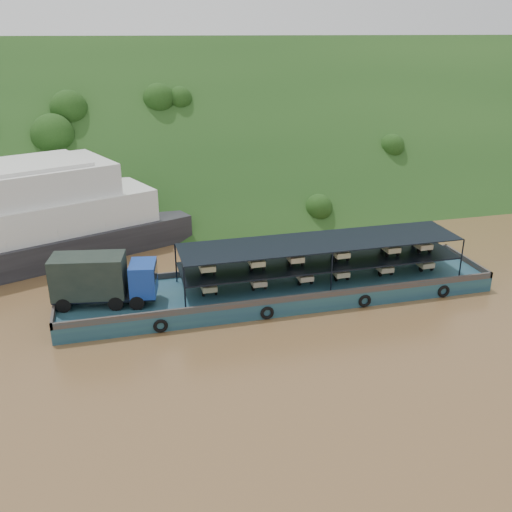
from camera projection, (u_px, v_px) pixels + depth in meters
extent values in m
plane|color=brown|center=(290.00, 304.00, 45.60)|extent=(160.00, 160.00, 0.00)
cube|color=#173814|center=(209.00, 190.00, 77.95)|extent=(140.00, 39.60, 39.60)
cube|color=#15314C|center=(279.00, 290.00, 46.63)|extent=(35.00, 7.00, 1.20)
cube|color=#592D19|center=(268.00, 265.00, 49.37)|extent=(35.00, 0.20, 0.50)
cube|color=#592D19|center=(292.00, 298.00, 43.26)|extent=(35.00, 0.20, 0.50)
cube|color=#592D19|center=(467.00, 260.00, 50.44)|extent=(0.20, 7.00, 0.50)
cube|color=#592D19|center=(54.00, 305.00, 42.19)|extent=(0.20, 7.00, 0.50)
torus|color=black|center=(161.00, 326.00, 41.09)|extent=(1.06, 0.26, 1.06)
torus|color=black|center=(267.00, 313.00, 42.98)|extent=(1.06, 0.26, 1.06)
torus|color=black|center=(365.00, 301.00, 44.88)|extent=(1.06, 0.26, 1.06)
torus|color=black|center=(444.00, 291.00, 46.54)|extent=(1.06, 0.26, 1.06)
cylinder|color=black|center=(64.00, 305.00, 41.55)|extent=(1.15, 0.58, 1.10)
cylinder|color=black|center=(71.00, 292.00, 43.70)|extent=(1.15, 0.58, 1.10)
cylinder|color=black|center=(116.00, 303.00, 41.83)|extent=(1.15, 0.58, 1.10)
cylinder|color=black|center=(120.00, 290.00, 43.97)|extent=(1.15, 0.58, 1.10)
cylinder|color=black|center=(137.00, 302.00, 41.94)|extent=(1.15, 0.58, 1.10)
cylinder|color=black|center=(141.00, 289.00, 44.09)|extent=(1.15, 0.58, 1.10)
cube|color=black|center=(106.00, 295.00, 42.77)|extent=(7.82, 3.72, 0.22)
cube|color=navy|center=(143.00, 278.00, 42.52)|extent=(2.32, 2.94, 2.43)
cube|color=black|center=(156.00, 272.00, 42.42)|extent=(0.46, 2.18, 0.99)
cube|color=black|center=(89.00, 276.00, 42.10)|extent=(5.68, 3.54, 3.09)
cube|color=black|center=(320.00, 261.00, 46.62)|extent=(23.00, 5.00, 0.12)
cube|color=black|center=(321.00, 242.00, 46.02)|extent=(23.00, 5.00, 0.08)
cylinder|color=black|center=(185.00, 288.00, 41.66)|extent=(0.12, 0.12, 3.30)
cylinder|color=black|center=(176.00, 263.00, 46.15)|extent=(0.12, 0.12, 3.30)
cylinder|color=black|center=(332.00, 272.00, 44.38)|extent=(0.12, 0.12, 3.30)
cylinder|color=black|center=(310.00, 250.00, 48.87)|extent=(0.12, 0.12, 3.30)
cylinder|color=black|center=(462.00, 258.00, 47.10)|extent=(0.12, 0.12, 3.30)
cylinder|color=black|center=(430.00, 238.00, 51.60)|extent=(0.12, 0.12, 3.30)
cylinder|color=black|center=(205.00, 283.00, 45.86)|extent=(0.12, 0.52, 0.52)
cylinder|color=black|center=(203.00, 293.00, 44.13)|extent=(0.14, 0.52, 0.52)
cylinder|color=black|center=(216.00, 292.00, 44.36)|extent=(0.14, 0.52, 0.52)
cube|color=#BEB887|center=(209.00, 287.00, 44.43)|extent=(1.15, 1.50, 0.44)
cube|color=#AB0B0F|center=(206.00, 279.00, 45.40)|extent=(0.55, 0.80, 0.80)
cube|color=#AB0B0F|center=(206.00, 274.00, 45.04)|extent=(0.50, 0.10, 0.10)
cylinder|color=black|center=(253.00, 278.00, 46.81)|extent=(0.12, 0.52, 0.52)
cylinder|color=black|center=(253.00, 287.00, 45.07)|extent=(0.14, 0.52, 0.52)
cylinder|color=black|center=(265.00, 286.00, 45.31)|extent=(0.14, 0.52, 0.52)
cube|color=beige|center=(258.00, 281.00, 45.38)|extent=(1.15, 1.50, 0.44)
cube|color=red|center=(254.00, 274.00, 46.35)|extent=(0.55, 0.80, 0.80)
cube|color=red|center=(255.00, 269.00, 45.98)|extent=(0.50, 0.10, 0.10)
cylinder|color=black|center=(298.00, 273.00, 47.73)|extent=(0.12, 0.52, 0.52)
cylinder|color=black|center=(300.00, 282.00, 46.00)|extent=(0.14, 0.52, 0.52)
cylinder|color=black|center=(311.00, 281.00, 46.23)|extent=(0.14, 0.52, 0.52)
cube|color=beige|center=(304.00, 276.00, 46.30)|extent=(1.15, 1.50, 0.44)
cube|color=red|center=(300.00, 269.00, 47.27)|extent=(0.55, 0.80, 0.80)
cube|color=red|center=(301.00, 264.00, 46.91)|extent=(0.50, 0.10, 0.10)
cylinder|color=black|center=(333.00, 269.00, 48.48)|extent=(0.12, 0.52, 0.52)
cylinder|color=black|center=(336.00, 278.00, 46.74)|extent=(0.14, 0.52, 0.52)
cylinder|color=black|center=(347.00, 277.00, 46.98)|extent=(0.14, 0.52, 0.52)
cube|color=beige|center=(340.00, 272.00, 47.05)|extent=(1.15, 1.50, 0.44)
cube|color=#BB2D0C|center=(335.00, 265.00, 48.02)|extent=(0.55, 0.80, 0.80)
cube|color=#BB2D0C|center=(336.00, 260.00, 47.65)|extent=(0.50, 0.10, 0.10)
cylinder|color=black|center=(376.00, 265.00, 49.42)|extent=(0.12, 0.52, 0.52)
cylinder|color=black|center=(380.00, 273.00, 47.68)|extent=(0.14, 0.52, 0.52)
cylinder|color=black|center=(391.00, 272.00, 47.92)|extent=(0.14, 0.52, 0.52)
cube|color=beige|center=(384.00, 267.00, 47.99)|extent=(1.15, 1.50, 0.44)
cube|color=#AC1C0B|center=(378.00, 261.00, 48.96)|extent=(0.55, 0.80, 0.80)
cube|color=#AC1C0B|center=(380.00, 256.00, 48.59)|extent=(0.50, 0.10, 0.10)
cylinder|color=black|center=(416.00, 261.00, 50.32)|extent=(0.12, 0.52, 0.52)
cylinder|color=black|center=(421.00, 269.00, 48.58)|extent=(0.14, 0.52, 0.52)
cylinder|color=black|center=(431.00, 268.00, 48.82)|extent=(0.14, 0.52, 0.52)
cube|color=beige|center=(425.00, 263.00, 48.89)|extent=(1.15, 1.50, 0.44)
cube|color=#B00B17|center=(418.00, 256.00, 49.86)|extent=(0.55, 0.80, 0.80)
cube|color=#B00B17|center=(420.00, 252.00, 49.49)|extent=(0.50, 0.10, 0.10)
cylinder|color=black|center=(204.00, 263.00, 45.21)|extent=(0.12, 0.52, 0.52)
cylinder|color=black|center=(201.00, 273.00, 43.47)|extent=(0.14, 0.52, 0.52)
cylinder|color=black|center=(214.00, 271.00, 43.71)|extent=(0.14, 0.52, 0.52)
cube|color=#C5C08B|center=(207.00, 266.00, 43.78)|extent=(1.15, 1.50, 0.44)
cube|color=#C0B088|center=(204.00, 259.00, 44.75)|extent=(0.55, 0.80, 0.80)
cube|color=#C0B088|center=(204.00, 254.00, 44.38)|extent=(0.50, 0.10, 0.10)
cylinder|color=black|center=(252.00, 259.00, 46.14)|extent=(0.12, 0.52, 0.52)
cylinder|color=black|center=(251.00, 268.00, 44.40)|extent=(0.14, 0.52, 0.52)
cylinder|color=black|center=(263.00, 266.00, 44.64)|extent=(0.14, 0.52, 0.52)
cube|color=beige|center=(256.00, 261.00, 44.71)|extent=(1.15, 1.50, 0.44)
cube|color=#1B47A3|center=(252.00, 254.00, 45.68)|extent=(0.55, 0.80, 0.80)
cube|color=#1B47A3|center=(253.00, 249.00, 45.31)|extent=(0.50, 0.10, 0.10)
cylinder|color=black|center=(289.00, 255.00, 46.90)|extent=(0.12, 0.52, 0.52)
cylinder|color=black|center=(290.00, 264.00, 45.16)|extent=(0.14, 0.52, 0.52)
cylinder|color=black|center=(302.00, 262.00, 45.40)|extent=(0.14, 0.52, 0.52)
cube|color=beige|center=(295.00, 257.00, 45.47)|extent=(1.15, 1.50, 0.44)
cube|color=red|center=(291.00, 250.00, 46.44)|extent=(0.55, 0.80, 0.80)
cube|color=red|center=(292.00, 245.00, 46.07)|extent=(0.50, 0.10, 0.10)
cylinder|color=black|center=(333.00, 251.00, 47.82)|extent=(0.12, 0.52, 0.52)
cylinder|color=black|center=(336.00, 259.00, 46.09)|extent=(0.14, 0.52, 0.52)
cylinder|color=black|center=(348.00, 258.00, 46.32)|extent=(0.14, 0.52, 0.52)
cube|color=beige|center=(340.00, 253.00, 46.39)|extent=(1.15, 1.50, 0.44)
cube|color=#CBBB8F|center=(335.00, 246.00, 47.36)|extent=(0.55, 0.80, 0.80)
cube|color=#CBBB8F|center=(336.00, 241.00, 47.00)|extent=(0.50, 0.10, 0.10)
cylinder|color=black|center=(382.00, 246.00, 48.89)|extent=(0.12, 0.52, 0.52)
cylinder|color=black|center=(387.00, 254.00, 47.15)|extent=(0.14, 0.52, 0.52)
cylinder|color=black|center=(398.00, 253.00, 47.39)|extent=(0.14, 0.52, 0.52)
cube|color=#CABC8E|center=(391.00, 248.00, 47.46)|extent=(1.15, 1.50, 0.44)
cube|color=red|center=(385.00, 241.00, 48.43)|extent=(0.55, 0.80, 0.80)
cube|color=red|center=(386.00, 237.00, 48.06)|extent=(0.50, 0.10, 0.10)
cylinder|color=black|center=(414.00, 243.00, 49.59)|extent=(0.12, 0.52, 0.52)
cylinder|color=black|center=(419.00, 251.00, 47.85)|extent=(0.14, 0.52, 0.52)
cylinder|color=black|center=(430.00, 249.00, 48.09)|extent=(0.14, 0.52, 0.52)
cube|color=beige|center=(423.00, 245.00, 48.16)|extent=(1.15, 1.50, 0.44)
cube|color=#1A409E|center=(416.00, 238.00, 49.13)|extent=(0.55, 0.80, 0.80)
cube|color=#1A409E|center=(418.00, 234.00, 48.76)|extent=(0.50, 0.10, 0.10)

